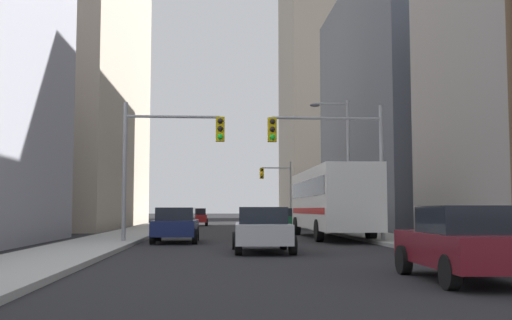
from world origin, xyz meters
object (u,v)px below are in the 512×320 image
object	(u,v)px
sedan_silver	(262,229)
traffic_signal_near_left	(169,148)
city_bus	(331,200)
sedan_navy	(176,225)
sedan_green	(284,218)
sedan_maroon	(466,243)
sedan_red	(197,217)
traffic_signal_near_right	(332,148)
traffic_signal_far_right	(277,182)

from	to	relation	value
sedan_silver	traffic_signal_near_left	bearing A→B (deg)	123.70
city_bus	sedan_navy	world-z (taller)	city_bus
sedan_silver	traffic_signal_near_left	size ratio (longest dim) A/B	0.71
sedan_silver	sedan_green	xyz separation A→B (m)	(3.44, 23.71, 0.00)
sedan_maroon	sedan_red	world-z (taller)	same
traffic_signal_near_left	traffic_signal_near_right	xyz separation A→B (m)	(7.01, 0.00, 0.03)
city_bus	traffic_signal_far_right	bearing A→B (deg)	89.60
sedan_maroon	traffic_signal_near_left	world-z (taller)	traffic_signal_near_left
sedan_silver	sedan_green	size ratio (longest dim) A/B	1.00
sedan_silver	traffic_signal_near_right	distance (m)	7.18
sedan_green	traffic_signal_far_right	distance (m)	14.04
traffic_signal_near_left	traffic_signal_far_right	world-z (taller)	same
sedan_maroon	sedan_navy	distance (m)	16.20
traffic_signal_near_left	sedan_red	bearing A→B (deg)	89.17
sedan_silver	sedan_navy	bearing A→B (deg)	118.07
city_bus	sedan_silver	bearing A→B (deg)	-113.71
sedan_silver	traffic_signal_near_left	distance (m)	7.23
sedan_red	traffic_signal_far_right	size ratio (longest dim) A/B	0.70
sedan_green	traffic_signal_far_right	world-z (taller)	traffic_signal_far_right
sedan_navy	traffic_signal_far_right	xyz separation A→B (m)	(7.68, 31.17, 3.23)
sedan_navy	traffic_signal_far_right	size ratio (longest dim) A/B	0.71
sedan_silver	sedan_red	distance (m)	33.47
sedan_navy	traffic_signal_near_left	world-z (taller)	traffic_signal_near_left
sedan_silver	traffic_signal_near_right	bearing A→B (deg)	57.31
city_bus	traffic_signal_near_left	world-z (taller)	traffic_signal_near_left
sedan_green	traffic_signal_near_left	world-z (taller)	traffic_signal_near_left
sedan_silver	sedan_red	bearing A→B (deg)	95.43
city_bus	traffic_signal_near_left	distance (m)	9.08
city_bus	sedan_green	size ratio (longest dim) A/B	2.71
city_bus	sedan_silver	distance (m)	10.49
sedan_navy	traffic_signal_near_right	bearing A→B (deg)	-6.94
sedan_green	traffic_signal_near_left	distance (m)	19.93
sedan_red	traffic_signal_near_left	world-z (taller)	traffic_signal_near_left
city_bus	sedan_navy	bearing A→B (deg)	-155.78
sedan_maroon	traffic_signal_far_right	size ratio (longest dim) A/B	0.71
sedan_silver	traffic_signal_near_left	xyz separation A→B (m)	(-3.57, 5.36, 3.30)
sedan_maroon	sedan_silver	bearing A→B (deg)	112.08
traffic_signal_near_left	sedan_silver	bearing A→B (deg)	-56.30
city_bus	sedan_red	size ratio (longest dim) A/B	2.73
city_bus	sedan_maroon	xyz separation A→B (m)	(-0.73, -18.09, -1.16)
sedan_red	traffic_signal_far_right	world-z (taller)	traffic_signal_far_right
sedan_silver	traffic_signal_near_right	size ratio (longest dim) A/B	0.71
traffic_signal_near_right	traffic_signal_far_right	size ratio (longest dim) A/B	1.00
sedan_red	traffic_signal_near_left	xyz separation A→B (m)	(-0.40, -27.97, 3.30)
sedan_navy	sedan_red	xyz separation A→B (m)	(0.13, 27.15, 0.00)
sedan_maroon	traffic_signal_near_left	distance (m)	15.92
city_bus	sedan_green	world-z (taller)	city_bus
sedan_red	traffic_signal_far_right	xyz separation A→B (m)	(7.55, 4.02, 3.23)
city_bus	sedan_silver	size ratio (longest dim) A/B	2.70
traffic_signal_far_right	traffic_signal_near_left	bearing A→B (deg)	-103.96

